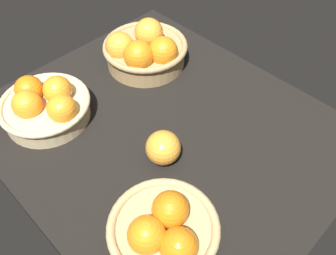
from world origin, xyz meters
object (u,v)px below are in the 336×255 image
object	(u,v)px
basket_near_right	(145,50)
loose_orange_front_gap	(163,148)
basket_far_right	(45,105)
basket_far_left	(164,232)

from	to	relation	value
basket_near_right	loose_orange_front_gap	distance (cm)	34.54
basket_near_right	basket_far_right	bearing A→B (deg)	86.98
basket_far_left	basket_near_right	world-z (taller)	basket_near_right
basket_near_right	basket_far_left	bearing A→B (deg)	141.34
basket_far_left	basket_near_right	bearing A→B (deg)	-38.66
basket_far_left	basket_near_right	size ratio (longest dim) A/B	0.87
basket_far_left	basket_near_right	xyz separation A→B (cm)	(42.50, -34.01, 0.56)
loose_orange_front_gap	basket_near_right	bearing A→B (deg)	-35.61
basket_near_right	loose_orange_front_gap	world-z (taller)	basket_near_right
loose_orange_front_gap	basket_far_left	bearing A→B (deg)	136.08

